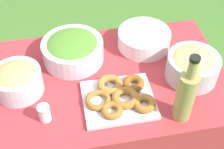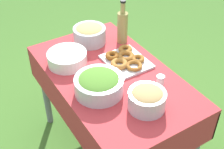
# 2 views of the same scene
# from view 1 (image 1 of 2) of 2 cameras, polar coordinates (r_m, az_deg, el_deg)

# --- Properties ---
(picnic_table) EXTENTS (1.18, 0.70, 0.74)m
(picnic_table) POSITION_cam_1_polar(r_m,az_deg,el_deg) (1.51, -2.22, -3.75)
(picnic_table) COLOR #B73338
(picnic_table) RESTS_ON ground_plane
(salad_bowl) EXTENTS (0.29, 0.29, 0.12)m
(salad_bowl) POSITION_cam_1_polar(r_m,az_deg,el_deg) (1.48, -7.19, 4.65)
(salad_bowl) COLOR silver
(salad_bowl) RESTS_ON picnic_table
(pasta_bowl) EXTENTS (0.23, 0.23, 0.14)m
(pasta_bowl) POSITION_cam_1_polar(r_m,az_deg,el_deg) (1.42, 14.59, 1.65)
(pasta_bowl) COLOR #B2B7BC
(pasta_bowl) RESTS_ON picnic_table
(donut_platter) EXTENTS (0.32, 0.28, 0.05)m
(donut_platter) POSITION_cam_1_polar(r_m,az_deg,el_deg) (1.32, 1.43, -4.13)
(donut_platter) COLOR silver
(donut_platter) RESTS_ON picnic_table
(plate_stack) EXTENTS (0.26, 0.26, 0.08)m
(plate_stack) POSITION_cam_1_polar(r_m,az_deg,el_deg) (1.57, 5.86, 6.49)
(plate_stack) COLOR white
(plate_stack) RESTS_ON picnic_table
(olive_oil_bottle) EXTENTS (0.07, 0.07, 0.32)m
(olive_oil_bottle) POSITION_cam_1_polar(r_m,az_deg,el_deg) (1.22, 13.30, -3.72)
(olive_oil_bottle) COLOR #998E4C
(olive_oil_bottle) RESTS_ON picnic_table
(bread_bowl) EXTENTS (0.21, 0.21, 0.13)m
(bread_bowl) POSITION_cam_1_polar(r_m,az_deg,el_deg) (1.38, -16.95, -0.88)
(bread_bowl) COLOR silver
(bread_bowl) RESTS_ON picnic_table
(salt_shaker) EXTENTS (0.05, 0.05, 0.08)m
(salt_shaker) POSITION_cam_1_polar(r_m,az_deg,el_deg) (1.27, -12.26, -6.91)
(salt_shaker) COLOR white
(salt_shaker) RESTS_ON picnic_table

